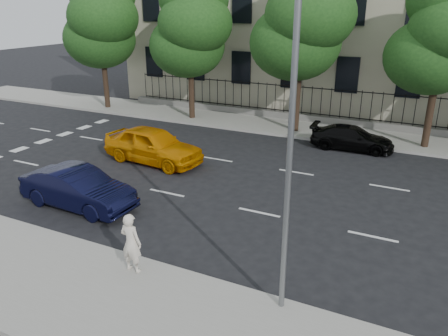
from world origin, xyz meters
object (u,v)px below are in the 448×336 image
Objects in this scene: street_light at (300,102)px; black_sedan at (352,138)px; navy_sedan at (78,188)px; woman_near at (131,243)px; yellow_taxi at (153,145)px.

black_sedan is (-0.94, 13.27, -4.54)m from street_light.
navy_sedan is 2.59× the size of woman_near.
street_light is at bearing -178.21° from black_sedan.
yellow_taxi is at bearing 141.99° from street_light.
woman_near reaches higher than navy_sedan.
black_sedan is 14.56m from woman_near.
woman_near is at bearing -119.01° from navy_sedan.
yellow_taxi reaches higher than black_sedan.
woman_near is (4.51, -2.68, 0.28)m from navy_sedan.
street_light is 1.61× the size of yellow_taxi.
street_light reaches higher than navy_sedan.
street_light is at bearing -99.73° from navy_sedan.
yellow_taxi is at bearing 5.30° from navy_sedan.
yellow_taxi is 1.10× the size of navy_sedan.
yellow_taxi is 9.35m from woman_near.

